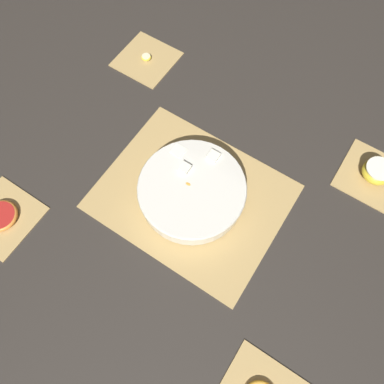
{
  "coord_description": "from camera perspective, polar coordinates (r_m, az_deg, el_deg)",
  "views": [
    {
      "loc": [
        -0.2,
        0.31,
        0.85
      ],
      "look_at": [
        0.0,
        0.0,
        0.03
      ],
      "focal_mm": 35.0,
      "sensor_mm": 36.0,
      "label": 1
    }
  ],
  "objects": [
    {
      "name": "coaster_mat_near_right",
      "position": [
        1.18,
        -6.95,
        19.49
      ],
      "size": [
        0.16,
        0.16,
        0.01
      ],
      "color": "tan",
      "rests_on": "ground_plane"
    },
    {
      "name": "apple_half",
      "position": [
        1.03,
        26.34,
        2.79
      ],
      "size": [
        0.07,
        0.07,
        0.04
      ],
      "color": "gold",
      "rests_on": "coaster_mat_near_left"
    },
    {
      "name": "bamboo_mat_center",
      "position": [
        0.92,
        -0.0,
        -0.62
      ],
      "size": [
        0.44,
        0.35,
        0.01
      ],
      "color": "tan",
      "rests_on": "ground_plane"
    },
    {
      "name": "coaster_mat_near_left",
      "position": [
        1.05,
        25.81,
        2.21
      ],
      "size": [
        0.16,
        0.16,
        0.01
      ],
      "color": "tan",
      "rests_on": "ground_plane"
    },
    {
      "name": "fruit_salad_bowl",
      "position": [
        0.89,
        -0.02,
        0.29
      ],
      "size": [
        0.26,
        0.26,
        0.06
      ],
      "color": "silver",
      "rests_on": "bamboo_mat_center"
    },
    {
      "name": "grapefruit_slice",
      "position": [
        1.0,
        -27.13,
        -3.25
      ],
      "size": [
        0.08,
        0.08,
        0.01
      ],
      "color": "#B2231E",
      "rests_on": "coaster_mat_far_right"
    },
    {
      "name": "coaster_mat_far_right",
      "position": [
        1.01,
        -26.92,
        -3.44
      ],
      "size": [
        0.16,
        0.16,
        0.01
      ],
      "color": "tan",
      "rests_on": "ground_plane"
    },
    {
      "name": "ground_plane",
      "position": [
        0.92,
        -0.0,
        -0.7
      ],
      "size": [
        6.0,
        6.0,
        0.0
      ],
      "primitive_type": "plane",
      "color": "#2D2823"
    },
    {
      "name": "banana_coin_single",
      "position": [
        1.17,
        -7.0,
        19.74
      ],
      "size": [
        0.03,
        0.03,
        0.01
      ],
      "color": "beige",
      "rests_on": "coaster_mat_near_right"
    }
  ]
}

